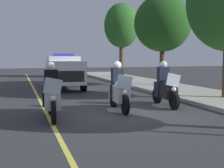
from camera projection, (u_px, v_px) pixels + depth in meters
name	position (u px, v px, depth m)	size (l,w,h in m)	color
ground_plane	(120.00, 113.00, 9.75)	(80.00, 80.00, 0.00)	#333335
curb_strip	(207.00, 106.00, 10.78)	(48.00, 0.24, 0.15)	#9E9B93
lane_stripe_center	(49.00, 118.00, 9.04)	(48.00, 0.12, 0.01)	#E0D14C
police_motorcycle_lead_left	(52.00, 96.00, 8.90)	(2.14, 0.60, 1.72)	black
police_motorcycle_lead_right	(119.00, 91.00, 10.24)	(2.14, 0.60, 1.72)	black
police_motorcycle_trailing	(165.00, 88.00, 11.11)	(2.14, 0.60, 1.72)	black
police_suv	(64.00, 71.00, 17.16)	(5.00, 2.29, 2.05)	silver
tree_far_back	(163.00, 23.00, 18.44)	(3.58, 3.58, 5.64)	#42301E
tree_behind_suv	(121.00, 26.00, 25.49)	(3.02, 3.02, 6.38)	#4C3823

